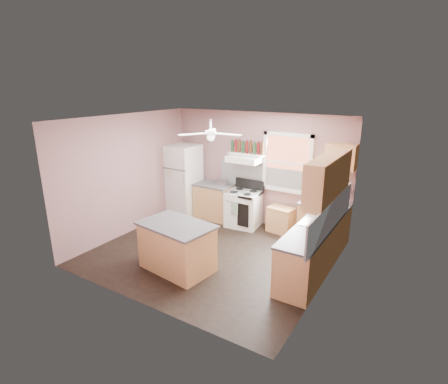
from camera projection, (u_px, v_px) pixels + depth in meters
The scene contains 32 objects.
floor at pixel (212, 253), 7.12m from camera, with size 4.50×4.50×0.00m, color black.
ceiling at pixel (211, 119), 6.32m from camera, with size 4.50×4.50×0.00m, color white.
wall_back at pixel (258, 169), 8.37m from camera, with size 4.50×0.05×2.70m, color #845E5F.
wall_right at pixel (330, 212), 5.59m from camera, with size 0.05×4.00×2.70m, color #845E5F.
wall_left at pixel (127, 175), 7.86m from camera, with size 0.05×4.00×2.70m, color #845E5F.
backsplash_back at pixel (274, 179), 8.16m from camera, with size 2.90×0.03×0.55m, color white.
backsplash_right at pixel (331, 216), 5.90m from camera, with size 0.03×2.60×0.55m, color white.
window_view at pixel (287, 163), 7.89m from camera, with size 1.00×0.02×1.20m, color brown.
window_frame at pixel (287, 163), 7.86m from camera, with size 1.16×0.07×1.36m, color white.
refrigerator at pixel (183, 180), 9.10m from camera, with size 0.77×0.75×1.83m, color white.
base_cabinet_left at pixel (214, 202), 8.91m from camera, with size 0.90×0.60×0.86m, color #A87C46.
counter_left at pixel (214, 185), 8.78m from camera, with size 0.92×0.62×0.04m, color #424245.
toaster at pixel (222, 182), 8.65m from camera, with size 0.28×0.16×0.18m, color silver.
stove at pixel (243, 209), 8.39m from camera, with size 0.76×0.64×0.86m, color white.
range_hood at pixel (244, 159), 8.18m from camera, with size 0.78×0.50×0.14m, color white.
bottle_shelf at pixel (247, 154), 8.25m from camera, with size 0.90×0.26×0.03m, color white.
cart at pixel (281, 220), 8.09m from camera, with size 0.58×0.39×0.58m, color #A87C46.
base_cabinet_corner at pixel (323, 224), 7.50m from camera, with size 1.00×0.60×0.86m, color #A87C46.
base_cabinet_right at pixel (312, 252), 6.27m from camera, with size 0.60×2.20×0.86m, color #A87C46.
counter_corner at pixel (325, 204), 7.37m from camera, with size 1.02×0.62×0.04m, color #424245.
counter_right at pixel (313, 228), 6.14m from camera, with size 0.62×2.22×0.04m, color #424245.
sink at pixel (317, 224), 6.30m from camera, with size 0.55×0.45×0.03m, color silver.
faucet at pixel (326, 222), 6.19m from camera, with size 0.03×0.03×0.14m, color silver.
upper_cabinet_right at pixel (329, 177), 5.96m from camera, with size 0.33×1.80×0.76m, color #A87C46.
upper_cabinet_corner at pixel (341, 157), 7.07m from camera, with size 0.60×0.33×0.52m, color #A87C46.
paper_towel at pixel (344, 188), 7.23m from camera, with size 0.12×0.12×0.26m, color white.
island at pixel (177, 248), 6.41m from camera, with size 1.27×0.80×0.86m, color #A87C46.
island_top at pixel (176, 225), 6.28m from camera, with size 1.35×0.88×0.04m, color #424245.
ceiling_fan_hub at pixel (211, 133), 6.40m from camera, with size 0.20×0.20×0.08m, color white.
soap_bottle at pixel (326, 219), 6.14m from camera, with size 0.10×0.10×0.26m, color silver.
red_caddy at pixel (323, 213), 6.69m from camera, with size 0.18×0.12×0.10m, color #A82B0E.
wine_bottles at pixel (247, 147), 8.20m from camera, with size 0.86×0.06×0.31m.
Camera 1 is at (3.57, -5.35, 3.32)m, focal length 28.00 mm.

